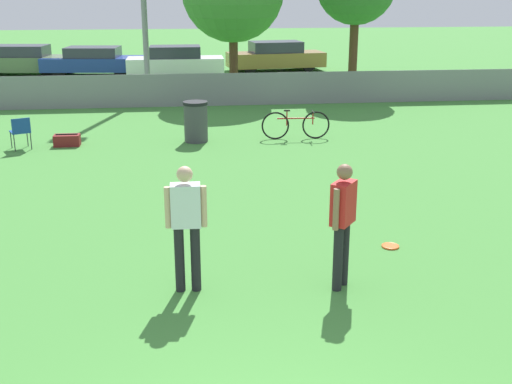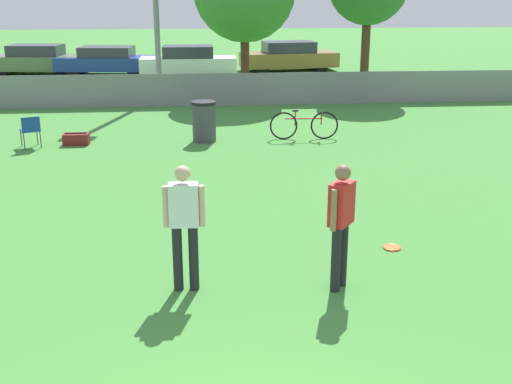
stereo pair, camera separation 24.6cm
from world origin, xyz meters
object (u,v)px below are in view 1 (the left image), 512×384
(player_receiver_white, at_px, (186,220))
(parked_car_tan, at_px, (276,57))
(frisbee_disc, at_px, (390,246))
(folding_chair_sideline, at_px, (20,130))
(bicycle_sideline, at_px, (296,125))
(parked_car_white, at_px, (175,62))
(parked_car_olive, at_px, (22,60))
(trash_bin, at_px, (196,122))
(parked_car_blue, at_px, (94,61))
(gear_bag_sideline, at_px, (67,140))
(player_defender_red, at_px, (343,218))

(player_receiver_white, bearing_deg, parked_car_tan, 80.02)
(frisbee_disc, xyz_separation_m, folding_chair_sideline, (-7.17, 7.20, 0.47))
(bicycle_sideline, distance_m, parked_car_white, 13.25)
(frisbee_disc, relative_size, parked_car_olive, 0.06)
(trash_bin, distance_m, parked_car_tan, 15.07)
(folding_chair_sideline, bearing_deg, player_receiver_white, 91.18)
(parked_car_olive, bearing_deg, parked_car_white, -6.14)
(parked_car_olive, bearing_deg, parked_car_blue, -4.81)
(player_receiver_white, xyz_separation_m, parked_car_white, (-0.20, 21.52, -0.34))
(bicycle_sideline, relative_size, parked_car_white, 0.43)
(bicycle_sideline, height_order, parked_car_olive, parked_car_olive)
(gear_bag_sideline, bearing_deg, player_receiver_white, -71.08)
(parked_car_blue, relative_size, parked_car_tan, 0.98)
(player_defender_red, distance_m, parked_car_blue, 23.32)
(gear_bag_sideline, relative_size, parked_car_white, 0.15)
(player_defender_red, bearing_deg, parked_car_olive, 58.77)
(trash_bin, bearing_deg, frisbee_disc, -69.57)
(player_receiver_white, height_order, parked_car_blue, player_receiver_white)
(frisbee_disc, bearing_deg, trash_bin, 110.43)
(bicycle_sideline, relative_size, gear_bag_sideline, 2.84)
(frisbee_disc, xyz_separation_m, parked_car_white, (-3.37, 20.38, 0.64))
(player_defender_red, distance_m, trash_bin, 9.00)
(player_receiver_white, relative_size, parked_car_olive, 0.37)
(folding_chair_sideline, distance_m, trash_bin, 4.37)
(parked_car_white, bearing_deg, trash_bin, -87.78)
(gear_bag_sideline, xyz_separation_m, parked_car_white, (2.74, 12.93, 0.51))
(trash_bin, bearing_deg, player_receiver_white, -92.31)
(player_receiver_white, relative_size, frisbee_disc, 6.26)
(player_receiver_white, relative_size, bicycle_sideline, 0.94)
(parked_car_blue, xyz_separation_m, parked_car_white, (3.71, -0.89, 0.01))
(folding_chair_sideline, xyz_separation_m, trash_bin, (4.35, 0.36, 0.05))
(bicycle_sideline, bearing_deg, parked_car_tan, 85.79)
(bicycle_sideline, bearing_deg, trash_bin, -178.54)
(gear_bag_sideline, xyz_separation_m, parked_car_blue, (-0.97, 13.82, 0.50))
(player_defender_red, distance_m, bicycle_sideline, 8.88)
(folding_chair_sideline, relative_size, trash_bin, 0.77)
(parked_car_olive, relative_size, parked_car_blue, 1.00)
(player_receiver_white, relative_size, gear_bag_sideline, 2.68)
(parked_car_blue, bearing_deg, player_receiver_white, -73.67)
(player_receiver_white, bearing_deg, frisbee_disc, 20.92)
(trash_bin, xyz_separation_m, gear_bag_sideline, (-3.29, -0.11, -0.39))
(parked_car_olive, bearing_deg, parked_car_tan, 6.72)
(frisbee_disc, bearing_deg, parked_car_tan, 86.31)
(frisbee_disc, distance_m, trash_bin, 8.08)
(player_defender_red, relative_size, frisbee_disc, 6.26)
(trash_bin, distance_m, parked_car_olive, 16.22)
(frisbee_disc, relative_size, folding_chair_sideline, 0.34)
(player_defender_red, bearing_deg, bicycle_sideline, 30.84)
(frisbee_disc, xyz_separation_m, bicycle_sideline, (-0.17, 7.53, 0.37))
(player_receiver_white, bearing_deg, parked_car_blue, 101.13)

